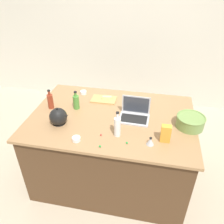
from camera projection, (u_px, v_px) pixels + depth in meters
ground_plane at (112, 174)px, 2.94m from camera, size 12.00×12.00×0.00m
wall_back at (135, 32)px, 3.88m from camera, size 8.00×0.10×2.60m
island_counter at (112, 147)px, 2.69m from camera, size 1.74×1.20×0.90m
laptop at (135, 114)px, 2.39m from camera, size 0.32×0.24×0.22m
mixing_bowl_large at (190, 121)px, 2.25m from camera, size 0.28×0.28×0.12m
bottle_vinegar at (117, 126)px, 2.11m from camera, size 0.06×0.06×0.26m
bottle_soy at (50, 101)px, 2.54m from camera, size 0.06×0.06×0.22m
bottle_olive at (76, 102)px, 2.53m from camera, size 0.07×0.07×0.21m
kettle at (58, 117)px, 2.29m from camera, size 0.21×0.18×0.20m
cutting_board at (104, 99)px, 2.73m from camera, size 0.29×0.19×0.02m
butter_stick_left at (107, 98)px, 2.71m from camera, size 0.11×0.05×0.04m
ramekin_small at (83, 92)px, 2.85m from camera, size 0.08×0.08×0.04m
ramekin_medium at (76, 139)px, 2.09m from camera, size 0.08×0.08×0.04m
kitchen_timer at (150, 141)px, 2.04m from camera, size 0.07×0.07×0.08m
candy_bag at (166, 134)px, 2.06m from camera, size 0.09×0.06×0.17m
candy_0 at (146, 107)px, 2.58m from camera, size 0.01×0.01×0.01m
candy_1 at (76, 97)px, 2.76m from camera, size 0.02×0.02×0.02m
candy_2 at (100, 146)px, 2.03m from camera, size 0.02×0.02×0.02m
candy_3 at (125, 117)px, 2.42m from camera, size 0.02×0.02×0.02m
candy_4 at (127, 143)px, 2.06m from camera, size 0.02×0.02×0.02m
candy_5 at (101, 135)px, 2.16m from camera, size 0.02×0.02×0.02m
candy_6 at (76, 96)px, 2.79m from camera, size 0.02×0.02×0.02m
candy_7 at (165, 129)px, 2.24m from camera, size 0.02×0.02×0.02m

